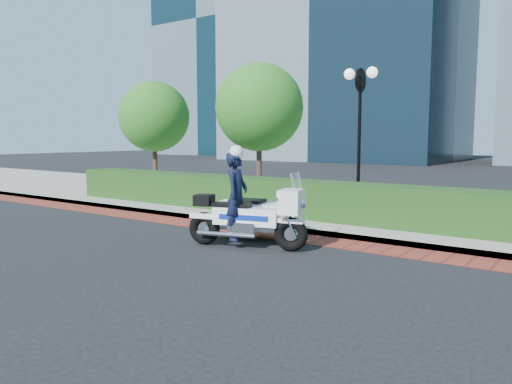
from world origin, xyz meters
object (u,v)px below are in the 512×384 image
Objects in this scene: lamppost at (360,117)px; tree_b at (259,107)px; police_motorcycle at (248,210)px; tree_a at (154,117)px.

tree_b is at bearing 163.89° from lamppost.
lamppost reaches higher than police_motorcycle.
tree_b is 1.79× the size of police_motorcycle.
police_motorcycle is at bearing -95.11° from lamppost.
lamppost is 10.09m from tree_a.
lamppost is 0.86× the size of tree_b.
tree_b reaches higher than lamppost.
lamppost is 1.54× the size of police_motorcycle.
tree_a is at bearing 180.00° from tree_b.
tree_a is 1.68× the size of police_motorcycle.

